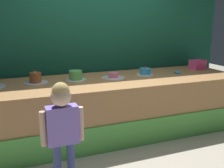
{
  "coord_description": "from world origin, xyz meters",
  "views": [
    {
      "loc": [
        -1.34,
        -2.8,
        1.62
      ],
      "look_at": [
        -0.13,
        0.35,
        0.8
      ],
      "focal_mm": 40.89,
      "sensor_mm": 36.0,
      "label": 1
    }
  ],
  "objects_px": {
    "cake_left": "(35,79)",
    "cake_right": "(113,76)",
    "child_figure": "(62,122)",
    "cake_center": "(76,76)",
    "cake_far_right": "(145,72)",
    "donut": "(177,72)",
    "pink_box": "(197,65)"
  },
  "relations": [
    {
      "from": "cake_right",
      "to": "cake_far_right",
      "type": "bearing_deg",
      "value": 3.42
    },
    {
      "from": "cake_left",
      "to": "cake_center",
      "type": "bearing_deg",
      "value": -2.48
    },
    {
      "from": "cake_left",
      "to": "cake_center",
      "type": "relative_size",
      "value": 1.08
    },
    {
      "from": "pink_box",
      "to": "cake_center",
      "type": "height_order",
      "value": "pink_box"
    },
    {
      "from": "child_figure",
      "to": "donut",
      "type": "distance_m",
      "value": 2.36
    },
    {
      "from": "donut",
      "to": "cake_center",
      "type": "distance_m",
      "value": 1.65
    },
    {
      "from": "child_figure",
      "to": "cake_right",
      "type": "bearing_deg",
      "value": 50.14
    },
    {
      "from": "cake_left",
      "to": "cake_right",
      "type": "relative_size",
      "value": 0.94
    },
    {
      "from": "cake_center",
      "to": "cake_left",
      "type": "bearing_deg",
      "value": 177.52
    },
    {
      "from": "child_figure",
      "to": "cake_far_right",
      "type": "distance_m",
      "value": 1.94
    },
    {
      "from": "pink_box",
      "to": "cake_left",
      "type": "distance_m",
      "value": 2.75
    },
    {
      "from": "cake_left",
      "to": "cake_right",
      "type": "distance_m",
      "value": 1.1
    },
    {
      "from": "child_figure",
      "to": "cake_right",
      "type": "relative_size",
      "value": 3.18
    },
    {
      "from": "cake_left",
      "to": "cake_right",
      "type": "bearing_deg",
      "value": -4.47
    },
    {
      "from": "donut",
      "to": "cake_center",
      "type": "bearing_deg",
      "value": 176.72
    },
    {
      "from": "cake_center",
      "to": "pink_box",
      "type": "bearing_deg",
      "value": 2.35
    },
    {
      "from": "cake_right",
      "to": "cake_left",
      "type": "bearing_deg",
      "value": 175.53
    },
    {
      "from": "child_figure",
      "to": "cake_right",
      "type": "distance_m",
      "value": 1.52
    },
    {
      "from": "donut",
      "to": "cake_left",
      "type": "relative_size",
      "value": 0.34
    },
    {
      "from": "donut",
      "to": "cake_far_right",
      "type": "bearing_deg",
      "value": 173.23
    },
    {
      "from": "child_figure",
      "to": "cake_left",
      "type": "xyz_separation_m",
      "value": [
        -0.13,
        1.25,
        0.17
      ]
    },
    {
      "from": "donut",
      "to": "cake_right",
      "type": "relative_size",
      "value": 0.32
    },
    {
      "from": "cake_center",
      "to": "cake_far_right",
      "type": "distance_m",
      "value": 1.1
    },
    {
      "from": "donut",
      "to": "cake_right",
      "type": "distance_m",
      "value": 1.1
    },
    {
      "from": "pink_box",
      "to": "cake_center",
      "type": "distance_m",
      "value": 2.2
    },
    {
      "from": "child_figure",
      "to": "pink_box",
      "type": "xyz_separation_m",
      "value": [
        2.62,
        1.31,
        0.19
      ]
    },
    {
      "from": "cake_center",
      "to": "cake_far_right",
      "type": "xyz_separation_m",
      "value": [
        1.1,
        -0.03,
        -0.01
      ]
    },
    {
      "from": "child_figure",
      "to": "cake_left",
      "type": "relative_size",
      "value": 3.37
    },
    {
      "from": "pink_box",
      "to": "cake_far_right",
      "type": "distance_m",
      "value": 1.11
    },
    {
      "from": "cake_left",
      "to": "cake_far_right",
      "type": "bearing_deg",
      "value": -1.84
    },
    {
      "from": "donut",
      "to": "cake_center",
      "type": "height_order",
      "value": "cake_center"
    },
    {
      "from": "child_figure",
      "to": "donut",
      "type": "xyz_separation_m",
      "value": [
        2.07,
        1.13,
        0.13
      ]
    }
  ]
}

